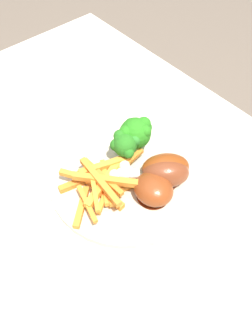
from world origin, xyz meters
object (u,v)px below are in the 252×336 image
object	(u,v)px
dinner_plate	(126,177)
broccoli_floret_back	(124,145)
chicken_drumstick_near	(163,168)
broccoli_floret_middle	(133,136)
carrot_fries_pile	(101,183)
dining_table	(111,237)
chicken_drumstick_far	(152,188)
broccoli_floret_front	(136,132)
chicken_drumstick_extra	(163,173)

from	to	relation	value
dinner_plate	broccoli_floret_back	distance (m)	0.06
broccoli_floret_back	chicken_drumstick_near	world-z (taller)	broccoli_floret_back
broccoli_floret_middle	carrot_fries_pile	size ratio (longest dim) A/B	0.34
broccoli_floret_middle	broccoli_floret_back	world-z (taller)	broccoli_floret_back
dinner_plate	carrot_fries_pile	world-z (taller)	carrot_fries_pile
dining_table	carrot_fries_pile	world-z (taller)	carrot_fries_pile
chicken_drumstick_far	broccoli_floret_front	bearing A→B (deg)	-27.84
broccoli_floret_front	chicken_drumstick_extra	world-z (taller)	broccoli_floret_front
dining_table	chicken_drumstick_extra	size ratio (longest dim) A/B	8.44
dining_table	dinner_plate	distance (m)	0.14
dinner_plate	carrot_fries_pile	distance (m)	0.05
broccoli_floret_front	broccoli_floret_back	xyz separation A→B (m)	(-0.01, 0.04, -0.00)
broccoli_floret_back	chicken_drumstick_extra	distance (m)	0.08
dinner_plate	chicken_drumstick_far	distance (m)	0.06
chicken_drumstick_near	dinner_plate	bearing A→B (deg)	46.13
carrot_fries_pile	chicken_drumstick_near	xyz separation A→B (m)	(-0.05, -0.09, 0.01)
broccoli_floret_front	carrot_fries_pile	xyz separation A→B (m)	(-0.03, 0.10, -0.03)
chicken_drumstick_near	chicken_drumstick_extra	size ratio (longest dim) A/B	0.99
dining_table	broccoli_floret_front	bearing A→B (deg)	-64.26
broccoli_floret_front	chicken_drumstick_far	distance (m)	0.11
dining_table	chicken_drumstick_near	distance (m)	0.19
chicken_drumstick_near	chicken_drumstick_far	distance (m)	0.04
broccoli_floret_back	chicken_drumstick_near	distance (m)	0.08
broccoli_floret_front	chicken_drumstick_far	bearing A→B (deg)	152.16
dinner_plate	chicken_drumstick_near	xyz separation A→B (m)	(-0.04, -0.04, 0.03)
dining_table	chicken_drumstick_far	distance (m)	0.17
dining_table	chicken_drumstick_extra	distance (m)	0.19
broccoli_floret_back	chicken_drumstick_extra	size ratio (longest dim) A/B	0.53
dinner_plate	chicken_drumstick_far	bearing A→B (deg)	-175.25
broccoli_floret_middle	broccoli_floret_back	xyz separation A→B (m)	(-0.01, 0.03, 0.00)
dining_table	carrot_fries_pile	xyz separation A→B (m)	(0.02, -0.01, 0.15)
carrot_fries_pile	chicken_drumstick_far	bearing A→B (deg)	-139.68
dining_table	broccoli_floret_front	distance (m)	0.22
broccoli_floret_front	chicken_drumstick_near	bearing A→B (deg)	173.62
dinner_plate	chicken_drumstick_extra	world-z (taller)	chicken_drumstick_extra
dining_table	chicken_drumstick_extra	world-z (taller)	chicken_drumstick_extra
chicken_drumstick_near	chicken_drumstick_extra	world-z (taller)	same
broccoli_floret_back	chicken_drumstick_near	xyz separation A→B (m)	(-0.07, -0.03, -0.02)
broccoli_floret_back	chicken_drumstick_extra	world-z (taller)	broccoli_floret_back
chicken_drumstick_near	chicken_drumstick_far	xyz separation A→B (m)	(-0.01, 0.04, -0.00)
chicken_drumstick_near	chicken_drumstick_extra	bearing A→B (deg)	130.04
broccoli_floret_middle	dinner_plate	bearing A→B (deg)	126.04
broccoli_floret_middle	dining_table	bearing A→B (deg)	116.94
broccoli_floret_front	carrot_fries_pile	world-z (taller)	broccoli_floret_front
chicken_drumstick_extra	carrot_fries_pile	bearing A→B (deg)	57.11
broccoli_floret_front	carrot_fries_pile	distance (m)	0.11
dinner_plate	chicken_drumstick_extra	distance (m)	0.07
broccoli_floret_front	broccoli_floret_back	distance (m)	0.04
broccoli_floret_middle	carrot_fries_pile	world-z (taller)	broccoli_floret_middle
broccoli_floret_front	chicken_drumstick_near	distance (m)	0.08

